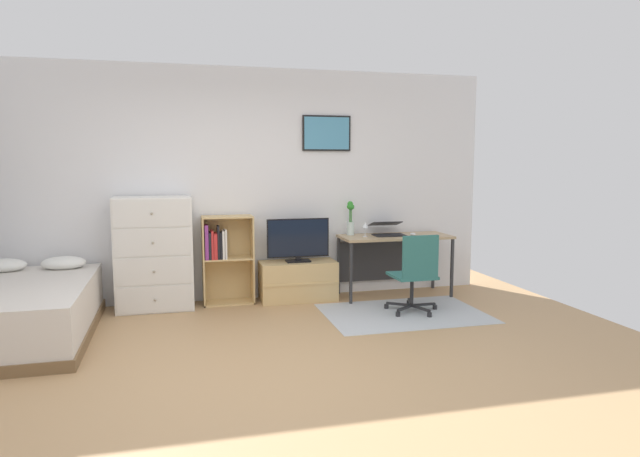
{
  "coord_description": "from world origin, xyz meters",
  "views": [
    {
      "loc": [
        -0.64,
        -4.05,
        1.62
      ],
      "look_at": [
        0.78,
        1.5,
        0.93
      ],
      "focal_mm": 30.92,
      "sensor_mm": 36.0,
      "label": 1
    }
  ],
  "objects_px": {
    "bed": "(17,312)",
    "tv_stand": "(298,281)",
    "office_chair": "(416,272)",
    "wine_glass": "(365,225)",
    "television": "(298,241)",
    "computer_mouse": "(413,234)",
    "desk": "(392,246)",
    "bamboo_vase": "(351,218)",
    "dresser": "(154,254)",
    "bookshelf": "(223,254)",
    "laptop": "(387,230)"
  },
  "relations": [
    {
      "from": "desk",
      "to": "tv_stand",
      "type": "bearing_deg",
      "value": 179.89
    },
    {
      "from": "dresser",
      "to": "tv_stand",
      "type": "xyz_separation_m",
      "value": [
        1.61,
        0.02,
        -0.39
      ]
    },
    {
      "from": "bookshelf",
      "to": "tv_stand",
      "type": "xyz_separation_m",
      "value": [
        0.86,
        -0.05,
        -0.34
      ]
    },
    {
      "from": "television",
      "to": "computer_mouse",
      "type": "bearing_deg",
      "value": -4.52
    },
    {
      "from": "dresser",
      "to": "bamboo_vase",
      "type": "relative_size",
      "value": 3.03
    },
    {
      "from": "dresser",
      "to": "bamboo_vase",
      "type": "xyz_separation_m",
      "value": [
        2.28,
        0.1,
        0.32
      ]
    },
    {
      "from": "bed",
      "to": "laptop",
      "type": "bearing_deg",
      "value": 10.67
    },
    {
      "from": "bamboo_vase",
      "to": "laptop",
      "type": "bearing_deg",
      "value": -12.31
    },
    {
      "from": "bed",
      "to": "tv_stand",
      "type": "bearing_deg",
      "value": 15.17
    },
    {
      "from": "bed",
      "to": "desk",
      "type": "relative_size",
      "value": 1.51
    },
    {
      "from": "office_chair",
      "to": "computer_mouse",
      "type": "relative_size",
      "value": 8.27
    },
    {
      "from": "tv_stand",
      "to": "office_chair",
      "type": "relative_size",
      "value": 1.03
    },
    {
      "from": "desk",
      "to": "office_chair",
      "type": "distance_m",
      "value": 0.9
    },
    {
      "from": "bed",
      "to": "bookshelf",
      "type": "xyz_separation_m",
      "value": [
        1.93,
        0.85,
        0.31
      ]
    },
    {
      "from": "bed",
      "to": "computer_mouse",
      "type": "xyz_separation_m",
      "value": [
        4.18,
        0.66,
        0.49
      ]
    },
    {
      "from": "bed",
      "to": "dresser",
      "type": "height_order",
      "value": "dresser"
    },
    {
      "from": "television",
      "to": "bamboo_vase",
      "type": "bearing_deg",
      "value": 9.28
    },
    {
      "from": "bookshelf",
      "to": "office_chair",
      "type": "height_order",
      "value": "bookshelf"
    },
    {
      "from": "tv_stand",
      "to": "dresser",
      "type": "bearing_deg",
      "value": -179.46
    },
    {
      "from": "tv_stand",
      "to": "television",
      "type": "xyz_separation_m",
      "value": [
        0.0,
        -0.02,
        0.48
      ]
    },
    {
      "from": "laptop",
      "to": "wine_glass",
      "type": "xyz_separation_m",
      "value": [
        -0.32,
        -0.09,
        0.07
      ]
    },
    {
      "from": "office_chair",
      "to": "computer_mouse",
      "type": "bearing_deg",
      "value": 68.43
    },
    {
      "from": "wine_glass",
      "to": "computer_mouse",
      "type": "bearing_deg",
      "value": -2.79
    },
    {
      "from": "computer_mouse",
      "to": "desk",
      "type": "bearing_deg",
      "value": 148.02
    },
    {
      "from": "tv_stand",
      "to": "bamboo_vase",
      "type": "height_order",
      "value": "bamboo_vase"
    },
    {
      "from": "television",
      "to": "office_chair",
      "type": "xyz_separation_m",
      "value": [
        1.1,
        -0.86,
        -0.25
      ]
    },
    {
      "from": "bamboo_vase",
      "to": "dresser",
      "type": "bearing_deg",
      "value": -177.43
    },
    {
      "from": "bed",
      "to": "television",
      "type": "xyz_separation_m",
      "value": [
        2.79,
        0.77,
        0.45
      ]
    },
    {
      "from": "dresser",
      "to": "bookshelf",
      "type": "bearing_deg",
      "value": 5.25
    },
    {
      "from": "television",
      "to": "wine_glass",
      "type": "height_order",
      "value": "television"
    },
    {
      "from": "laptop",
      "to": "bamboo_vase",
      "type": "xyz_separation_m",
      "value": [
        -0.44,
        0.1,
        0.14
      ]
    },
    {
      "from": "bed",
      "to": "office_chair",
      "type": "height_order",
      "value": "office_chair"
    },
    {
      "from": "bookshelf",
      "to": "wine_glass",
      "type": "relative_size",
      "value": 5.62
    },
    {
      "from": "wine_glass",
      "to": "desk",
      "type": "bearing_deg",
      "value": 14.53
    },
    {
      "from": "laptop",
      "to": "bamboo_vase",
      "type": "height_order",
      "value": "bamboo_vase"
    },
    {
      "from": "dresser",
      "to": "wine_glass",
      "type": "bearing_deg",
      "value": -2.1
    },
    {
      "from": "office_chair",
      "to": "wine_glass",
      "type": "height_order",
      "value": "wine_glass"
    },
    {
      "from": "dresser",
      "to": "desk",
      "type": "height_order",
      "value": "dresser"
    },
    {
      "from": "dresser",
      "to": "wine_glass",
      "type": "distance_m",
      "value": 2.42
    },
    {
      "from": "bamboo_vase",
      "to": "wine_glass",
      "type": "bearing_deg",
      "value": -57.32
    },
    {
      "from": "television",
      "to": "computer_mouse",
      "type": "relative_size",
      "value": 7.04
    },
    {
      "from": "office_chair",
      "to": "dresser",
      "type": "bearing_deg",
      "value": 161.91
    },
    {
      "from": "laptop",
      "to": "television",
      "type": "bearing_deg",
      "value": -177.26
    },
    {
      "from": "tv_stand",
      "to": "desk",
      "type": "relative_size",
      "value": 0.67
    },
    {
      "from": "bookshelf",
      "to": "dresser",
      "type": "bearing_deg",
      "value": -174.75
    },
    {
      "from": "tv_stand",
      "to": "bookshelf",
      "type": "bearing_deg",
      "value": 176.41
    },
    {
      "from": "bamboo_vase",
      "to": "wine_glass",
      "type": "distance_m",
      "value": 0.24
    },
    {
      "from": "office_chair",
      "to": "wine_glass",
      "type": "distance_m",
      "value": 0.94
    },
    {
      "from": "office_chair",
      "to": "bamboo_vase",
      "type": "distance_m",
      "value": 1.17
    },
    {
      "from": "bookshelf",
      "to": "wine_glass",
      "type": "bearing_deg",
      "value": -5.43
    }
  ]
}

